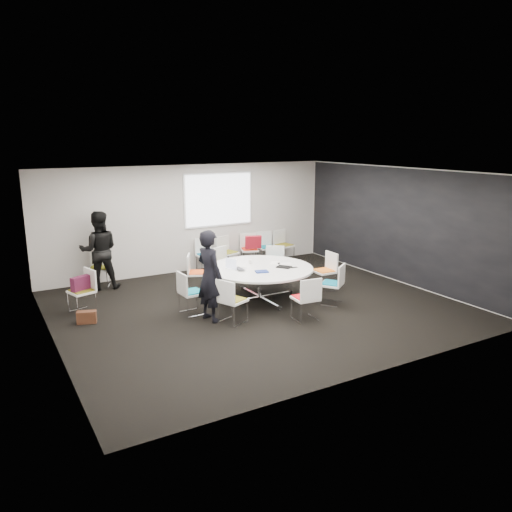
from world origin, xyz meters
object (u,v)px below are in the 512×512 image
cup (251,262)px  chair_spare_left (83,299)px  chair_back_a (206,262)px  brown_bag (87,317)px  chair_ring_a (324,278)px  chair_back_d (267,253)px  chair_ring_c (226,272)px  chair_ring_g (306,307)px  chair_back_c (249,256)px  chair_ring_h (332,292)px  chair_ring_d (198,280)px  chair_back_b (228,259)px  chair_ring_e (192,301)px  maroon_bag (81,283)px  chair_ring_b (274,271)px  chair_ring_f (232,309)px  chair_person_back (100,275)px  person_back (99,250)px  chair_back_e (284,251)px  conference_table (260,275)px  person_main (210,276)px

cup → chair_spare_left: bearing=168.7°
chair_back_a → brown_bag: size_ratio=2.44×
chair_ring_a → chair_back_d: 2.88m
chair_ring_c → chair_back_d: size_ratio=1.00×
chair_ring_g → chair_back_c: (1.14, 4.30, 0.00)m
chair_ring_g → chair_ring_h: same height
chair_ring_c → chair_ring_d: size_ratio=1.00×
chair_back_b → chair_ring_c: bearing=44.3°
chair_ring_c → chair_back_a: same height
chair_back_a → chair_ring_e: bearing=63.3°
maroon_bag → chair_ring_d: bearing=2.7°
chair_ring_b → chair_ring_f: same height
chair_back_d → chair_ring_b: bearing=71.6°
chair_ring_d → chair_ring_e: (-0.69, -1.31, 0.00)m
chair_ring_g → chair_spare_left: bearing=150.0°
chair_ring_d → chair_ring_h: 3.09m
chair_ring_b → chair_ring_c: (-1.07, 0.52, 0.00)m
chair_ring_f → chair_back_b: bearing=132.3°
chair_back_c → chair_ring_f: bearing=75.6°
chair_ring_g → brown_bag: size_ratio=2.44×
chair_person_back → maroon_bag: 1.86m
chair_ring_a → person_back: bearing=60.8°
chair_ring_e → chair_back_e: bearing=121.7°
chair_spare_left → chair_back_e: bearing=-91.1°
conference_table → chair_person_back: 3.96m
chair_back_a → cup: 2.40m
chair_back_c → chair_back_d: same height
chair_back_c → person_back: bearing=21.2°
chair_back_b → person_main: (-2.04, -3.32, 0.62)m
chair_back_d → chair_back_e: (0.57, -0.02, 0.00)m
chair_ring_a → chair_person_back: 5.34m
chair_ring_h → person_main: (-2.65, 0.42, 0.62)m
chair_ring_c → chair_ring_f: (-1.09, -2.48, 0.00)m
chair_ring_c → person_back: person_back is taller
maroon_bag → chair_ring_c: bearing=7.4°
chair_person_back → maroon_bag: bearing=89.0°
chair_ring_c → chair_ring_f: same height
conference_table → chair_ring_g: size_ratio=2.62×
conference_table → chair_ring_e: 1.69m
chair_ring_h → chair_spare_left: 5.17m
chair_back_a → chair_ring_c: bearing=91.8°
chair_ring_b → chair_ring_c: same height
chair_ring_g → chair_back_a: size_ratio=1.00×
chair_ring_c → chair_person_back: size_ratio=1.00×
chair_ring_b → cup: chair_ring_b is taller
chair_back_c → chair_ring_a: bearing=116.9°
chair_ring_d → chair_back_d: size_ratio=1.00×
chair_back_e → chair_person_back: size_ratio=1.00×
chair_back_a → person_back: size_ratio=0.48×
chair_back_c → chair_ring_c: bearing=61.2°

